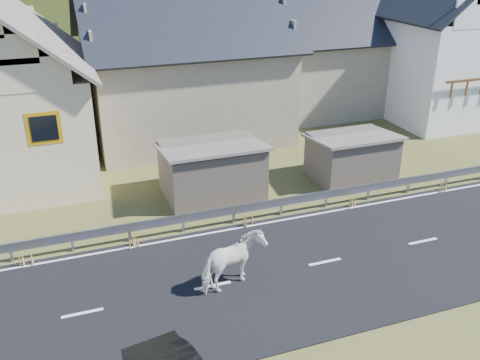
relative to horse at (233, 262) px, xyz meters
name	(u,v)px	position (x,y,z in m)	size (l,w,h in m)	color
ground	(325,263)	(3.39, 0.23, -0.94)	(160.00, 160.00, 0.00)	#434A1F
road	(325,262)	(3.39, 0.23, -0.92)	(60.00, 7.00, 0.04)	black
lane_markings	(325,262)	(3.39, 0.23, -0.89)	(60.00, 6.60, 0.01)	silver
guardrail	(281,202)	(3.39, 3.91, -0.38)	(28.10, 0.09, 0.75)	#93969B
shed_left	(212,170)	(1.39, 6.73, 0.16)	(4.30, 3.30, 2.40)	#695C4E
shed_right	(351,157)	(7.89, 6.23, 0.06)	(3.80, 2.90, 2.20)	#695C4E
house_cream	(0,81)	(-6.61, 12.23, 3.42)	(7.80, 9.80, 8.30)	beige
house_stone_a	(182,49)	(2.39, 15.23, 3.69)	(10.80, 9.80, 8.90)	gray
house_stone_b	(328,40)	(12.39, 17.23, 3.30)	(9.80, 8.80, 8.10)	gray
house_white	(439,28)	(18.39, 14.23, 4.12)	(8.80, 10.80, 9.70)	white
mountain	(83,35)	(8.39, 180.23, -20.94)	(440.00, 280.00, 260.00)	#263811
horse	(233,262)	(0.00, 0.00, 0.00)	(2.13, 0.97, 1.80)	white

